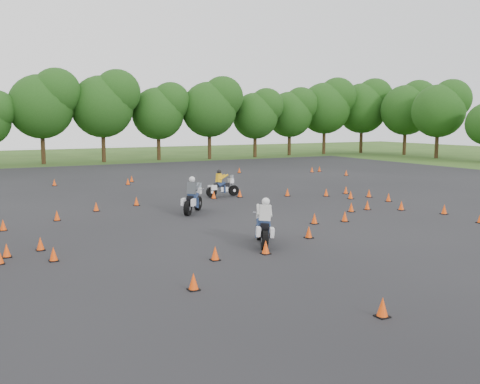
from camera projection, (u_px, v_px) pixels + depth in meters
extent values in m
plane|color=#2D5119|center=(287.00, 233.00, 21.63)|extent=(140.00, 140.00, 0.00)
plane|color=black|center=(221.00, 211.00, 26.86)|extent=(62.00, 62.00, 0.00)
cone|color=#FF4A0A|center=(266.00, 232.00, 20.69)|extent=(0.26, 0.26, 0.45)
cone|color=#FF4A0A|center=(480.00, 218.00, 23.67)|extent=(0.26, 0.26, 0.45)
cone|color=#FF4A0A|center=(367.00, 205.00, 27.19)|extent=(0.26, 0.26, 0.45)
cone|color=#FF4A0A|center=(319.00, 169.00, 47.34)|extent=(0.26, 0.26, 0.45)
cone|color=#FF4A0A|center=(346.00, 190.00, 33.08)|extent=(0.26, 0.26, 0.45)
cone|color=#FF4A0A|center=(53.00, 254.00, 17.26)|extent=(0.26, 0.26, 0.45)
cone|color=#FF4A0A|center=(96.00, 207.00, 26.73)|extent=(0.26, 0.26, 0.45)
cone|color=#FF4A0A|center=(309.00, 232.00, 20.64)|extent=(0.26, 0.26, 0.45)
cone|color=#FF4A0A|center=(351.00, 207.00, 26.54)|extent=(0.26, 0.26, 0.45)
cone|color=#FF4A0A|center=(3.00, 225.00, 22.02)|extent=(0.26, 0.26, 0.45)
cone|color=#FF4A0A|center=(132.00, 179.00, 39.38)|extent=(0.26, 0.26, 0.45)
cone|color=#FF4A0A|center=(326.00, 193.00, 31.99)|extent=(0.26, 0.26, 0.45)
cone|color=#FF4A0A|center=(314.00, 219.00, 23.47)|extent=(0.26, 0.26, 0.45)
cone|color=#FF4A0A|center=(351.00, 195.00, 30.92)|extent=(0.26, 0.26, 0.45)
cone|color=#FF4A0A|center=(382.00, 308.00, 12.35)|extent=(0.26, 0.26, 0.45)
cone|color=#FF4A0A|center=(57.00, 216.00, 24.22)|extent=(0.26, 0.26, 0.45)
cone|color=#FF4A0A|center=(444.00, 210.00, 25.89)|extent=(0.26, 0.26, 0.45)
cone|color=#FF4A0A|center=(312.00, 170.00, 46.72)|extent=(0.26, 0.26, 0.45)
cone|color=#FF4A0A|center=(389.00, 198.00, 29.92)|extent=(0.26, 0.26, 0.45)
cone|color=#FF4A0A|center=(287.00, 192.00, 32.04)|extent=(0.26, 0.26, 0.45)
cone|color=#FF4A0A|center=(240.00, 193.00, 31.59)|extent=(0.26, 0.26, 0.45)
cone|color=#FF4A0A|center=(193.00, 282.00, 14.32)|extent=(0.26, 0.26, 0.45)
cone|color=#FF4A0A|center=(369.00, 193.00, 31.58)|extent=(0.26, 0.26, 0.45)
cone|color=#FF4A0A|center=(345.00, 217.00, 24.00)|extent=(0.26, 0.26, 0.45)
cone|color=#FF4A0A|center=(136.00, 201.00, 28.50)|extent=(0.26, 0.26, 0.45)
cone|color=#FF4A0A|center=(7.00, 251.00, 17.73)|extent=(0.26, 0.26, 0.45)
cone|color=#FF4A0A|center=(215.00, 253.00, 17.37)|extent=(0.26, 0.26, 0.45)
cone|color=#FF4A0A|center=(346.00, 173.00, 43.82)|extent=(0.26, 0.26, 0.45)
cone|color=#FF4A0A|center=(54.00, 183.00, 37.12)|extent=(0.26, 0.26, 0.45)
cone|color=#FF4A0A|center=(128.00, 182.00, 37.65)|extent=(0.26, 0.26, 0.45)
cone|color=#FF4A0A|center=(40.00, 244.00, 18.69)|extent=(0.26, 0.26, 0.45)
cone|color=#FF4A0A|center=(214.00, 195.00, 30.98)|extent=(0.26, 0.26, 0.45)
cone|color=#FF4A0A|center=(239.00, 170.00, 46.11)|extent=(0.26, 0.26, 0.45)
cone|color=#FF4A0A|center=(401.00, 206.00, 27.03)|extent=(0.26, 0.26, 0.45)
cone|color=#FF4A0A|center=(266.00, 247.00, 18.18)|extent=(0.26, 0.26, 0.45)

